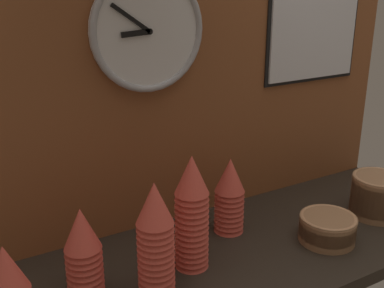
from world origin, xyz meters
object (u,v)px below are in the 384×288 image
object	(u,v)px
bowl_stack_far_right	(377,195)
cup_stack_left	(83,253)
cup_stack_center	(192,213)
wall_clock	(148,31)
cup_stack_center_right	(230,195)
bowl_stack_right	(327,227)
cup_stack_center_left	(156,241)

from	to	relation	value
bowl_stack_far_right	cup_stack_left	bearing A→B (deg)	175.70
cup_stack_center	wall_clock	world-z (taller)	wall_clock
cup_stack_center_right	wall_clock	xyz separation A→B (m)	(-0.19, 0.14, 0.48)
bowl_stack_right	wall_clock	world-z (taller)	wall_clock
cup_stack_left	bowl_stack_right	size ratio (longest dim) A/B	1.42
cup_stack_left	wall_clock	bearing A→B (deg)	37.39
bowl_stack_far_right	wall_clock	distance (m)	0.89
bowl_stack_far_right	wall_clock	bearing A→B (deg)	155.88
bowl_stack_right	wall_clock	size ratio (longest dim) A/B	0.49
cup_stack_center_right	cup_stack_left	world-z (taller)	same
cup_stack_left	bowl_stack_far_right	world-z (taller)	cup_stack_left
bowl_stack_right	wall_clock	distance (m)	0.76
bowl_stack_right	wall_clock	xyz separation A→B (m)	(-0.40, 0.33, 0.55)
cup_stack_center_left	cup_stack_left	world-z (taller)	cup_stack_center_left
cup_stack_left	bowl_stack_far_right	distance (m)	0.95
cup_stack_center_right	cup_stack_center	bearing A→B (deg)	-151.30
cup_stack_left	cup_stack_center_left	bearing A→B (deg)	-30.05
cup_stack_center_right	wall_clock	size ratio (longest dim) A/B	0.70
wall_clock	cup_stack_center_left	bearing A→B (deg)	-114.68
cup_stack_left	bowl_stack_far_right	size ratio (longest dim) A/B	1.42
cup_stack_center_left	bowl_stack_right	distance (m)	0.56
bowl_stack_far_right	cup_stack_center_left	bearing A→B (deg)	-178.91
cup_stack_left	bowl_stack_right	bearing A→B (deg)	-9.02
cup_stack_center_left	cup_stack_center_right	bearing A→B (deg)	27.45
bowl_stack_right	bowl_stack_far_right	bearing A→B (deg)	8.70
cup_stack_center	cup_stack_left	xyz separation A→B (m)	(-0.29, 0.02, -0.04)
cup_stack_center	cup_stack_center_right	size ratio (longest dim) A/B	1.35
cup_stack_center_right	cup_stack_center_left	bearing A→B (deg)	-152.55
bowl_stack_far_right	wall_clock	xyz separation A→B (m)	(-0.66, 0.29, 0.53)
cup_stack_center	bowl_stack_right	xyz separation A→B (m)	(0.41, -0.09, -0.12)
cup_stack_center_left	cup_stack_left	size ratio (longest dim) A/B	1.28
cup_stack_center_left	wall_clock	xyz separation A→B (m)	(0.14, 0.31, 0.45)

